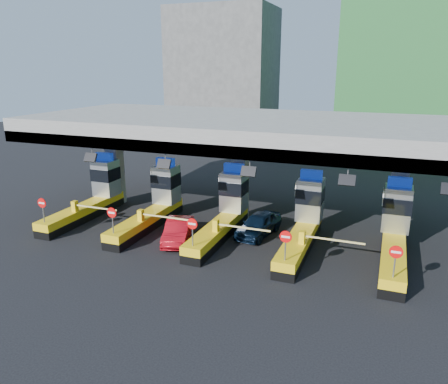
% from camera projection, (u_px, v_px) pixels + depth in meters
% --- Properties ---
extents(ground, '(120.00, 120.00, 0.00)m').
position_uv_depth(ground, '(224.00, 233.00, 27.62)').
color(ground, black).
rests_on(ground, ground).
extents(toll_canopy, '(28.00, 12.09, 7.00)m').
position_uv_depth(toll_canopy, '(240.00, 131.00, 28.48)').
color(toll_canopy, slate).
rests_on(toll_canopy, ground).
extents(toll_lane_far_left, '(4.43, 8.00, 4.16)m').
position_uv_depth(toll_lane_far_left, '(94.00, 195.00, 30.94)').
color(toll_lane_far_left, black).
rests_on(toll_lane_far_left, ground).
extents(toll_lane_left, '(4.43, 8.00, 4.16)m').
position_uv_depth(toll_lane_left, '(156.00, 203.00, 29.21)').
color(toll_lane_left, black).
rests_on(toll_lane_left, ground).
extents(toll_lane_center, '(4.43, 8.00, 4.16)m').
position_uv_depth(toll_lane_center, '(226.00, 211.00, 27.48)').
color(toll_lane_center, black).
rests_on(toll_lane_center, ground).
extents(toll_lane_right, '(4.43, 8.00, 4.16)m').
position_uv_depth(toll_lane_right, '(305.00, 221.00, 25.75)').
color(toll_lane_right, black).
rests_on(toll_lane_right, ground).
extents(toll_lane_far_right, '(4.43, 8.00, 4.16)m').
position_uv_depth(toll_lane_far_right, '(395.00, 232.00, 24.02)').
color(toll_lane_far_right, black).
rests_on(toll_lane_far_right, ground).
extents(bg_building_scaffold, '(18.00, 12.00, 28.00)m').
position_uv_depth(bg_building_scaffold, '(429.00, 30.00, 48.23)').
color(bg_building_scaffold, '#1E5926').
rests_on(bg_building_scaffold, ground).
extents(bg_building_concrete, '(14.00, 10.00, 18.00)m').
position_uv_depth(bg_building_concrete, '(223.00, 75.00, 62.21)').
color(bg_building_concrete, '#4C4C49').
rests_on(bg_building_concrete, ground).
extents(van, '(2.34, 4.35, 1.41)m').
position_uv_depth(van, '(259.00, 224.00, 27.17)').
color(van, black).
rests_on(van, ground).
extents(red_car, '(2.54, 4.28, 1.33)m').
position_uv_depth(red_car, '(178.00, 231.00, 26.26)').
color(red_car, '#A20C15').
rests_on(red_car, ground).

